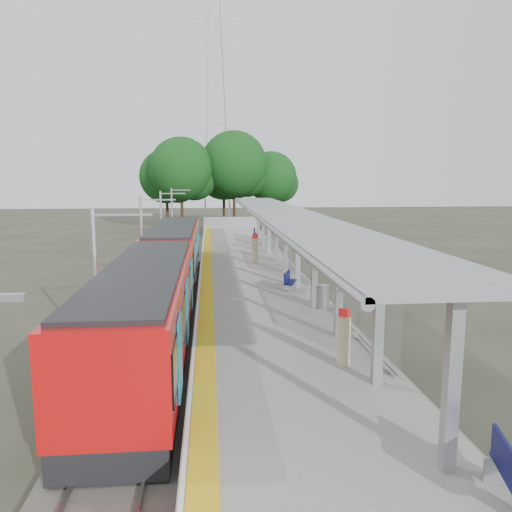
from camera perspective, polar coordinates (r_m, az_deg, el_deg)
The scene contains 15 objects.
ground at distance 12.35m, azimuth 7.06°, elevation -22.56°, with size 200.00×200.00×0.00m, color #474438.
trackbed at distance 30.99m, azimuth -9.20°, elevation -2.98°, with size 3.00×70.00×0.24m, color #59544C.
platform at distance 30.94m, azimuth -0.87°, elevation -2.17°, with size 6.00×50.00×1.00m, color gray.
tactile_strip at distance 30.75m, azimuth -5.61°, elevation -1.31°, with size 0.60×50.00×0.02m, color gold.
end_fence at distance 55.48m, azimuth -2.90°, elevation 3.88°, with size 6.00×0.10×1.20m, color #9EA0A5.
train at distance 23.73m, azimuth -10.42°, elevation -1.89°, with size 2.74×27.60×3.62m.
canopy at distance 26.85m, azimuth 3.19°, elevation 4.11°, with size 3.27×38.00×3.66m.
pylon at distance 84.23m, azimuth -4.58°, elevation 17.44°, with size 8.00×4.00×38.00m, color #9EA0A5, non-canonical shape.
tree_cluster at distance 63.68m, azimuth -4.58°, elevation 9.70°, with size 20.05×12.67×12.29m.
catenary_masts at distance 29.73m, azimuth -12.76°, elevation 1.87°, with size 2.08×48.16×5.40m.
bench_mid at distance 24.37m, azimuth 3.79°, elevation -2.81°, with size 0.88×1.45×0.95m.
bench_far at distance 45.56m, azimuth -0.06°, elevation 2.64°, with size 0.61×1.38×0.91m.
info_pillar_near at distance 14.95m, azimuth 9.99°, elevation -9.53°, with size 0.39×0.39×1.71m.
info_pillar_far at distance 31.91m, azimuth -0.09°, elevation 0.59°, with size 0.43×0.43×1.91m.
litter_bin at distance 21.21m, azimuth 7.73°, elevation -4.63°, with size 0.49×0.49×1.01m, color #9EA0A5.
Camera 1 is at (-2.37, -10.27, 6.43)m, focal length 35.00 mm.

